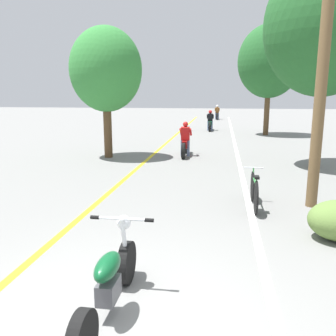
{
  "coord_description": "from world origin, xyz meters",
  "views": [
    {
      "loc": [
        1.11,
        -3.23,
        2.47
      ],
      "look_at": [
        -0.03,
        4.23,
        0.9
      ],
      "focal_mm": 38.0,
      "sensor_mm": 36.0,
      "label": 1
    }
  ],
  "objects_px": {
    "roadside_tree_right_near": "(325,26)",
    "motorcycle_foreground": "(110,282)",
    "utility_pole": "(324,57)",
    "motorcycle_rider_far": "(217,114)",
    "motorcycle_rider_lead": "(185,143)",
    "roadside_tree_right_far": "(270,62)",
    "motorcycle_rider_mid": "(210,123)",
    "bicycle_parked": "(254,191)",
    "roadside_tree_left": "(106,70)"
  },
  "relations": [
    {
      "from": "roadside_tree_right_near",
      "to": "motorcycle_rider_lead",
      "type": "bearing_deg",
      "value": 161.02
    },
    {
      "from": "utility_pole",
      "to": "bicycle_parked",
      "type": "bearing_deg",
      "value": -168.32
    },
    {
      "from": "roadside_tree_left",
      "to": "motorcycle_rider_mid",
      "type": "height_order",
      "value": "roadside_tree_left"
    },
    {
      "from": "roadside_tree_right_near",
      "to": "motorcycle_foreground",
      "type": "xyz_separation_m",
      "value": [
        -4.36,
        -9.15,
        -4.18
      ]
    },
    {
      "from": "motorcycle_rider_mid",
      "to": "utility_pole",
      "type": "bearing_deg",
      "value": -80.24
    },
    {
      "from": "utility_pole",
      "to": "roadside_tree_right_far",
      "type": "height_order",
      "value": "roadside_tree_right_far"
    },
    {
      "from": "roadside_tree_right_near",
      "to": "roadside_tree_right_far",
      "type": "height_order",
      "value": "roadside_tree_right_near"
    },
    {
      "from": "roadside_tree_left",
      "to": "motorcycle_rider_far",
      "type": "relative_size",
      "value": 2.39
    },
    {
      "from": "roadside_tree_right_near",
      "to": "motorcycle_rider_far",
      "type": "xyz_separation_m",
      "value": [
        -3.71,
        23.21,
        -4.05
      ]
    },
    {
      "from": "roadside_tree_right_far",
      "to": "motorcycle_foreground",
      "type": "xyz_separation_m",
      "value": [
        -3.84,
        -18.96,
        -3.94
      ]
    },
    {
      "from": "motorcycle_foreground",
      "to": "motorcycle_rider_far",
      "type": "relative_size",
      "value": 1.01
    },
    {
      "from": "utility_pole",
      "to": "roadside_tree_right_near",
      "type": "bearing_deg",
      "value": 76.16
    },
    {
      "from": "roadside_tree_left",
      "to": "motorcycle_foreground",
      "type": "bearing_deg",
      "value": -71.92
    },
    {
      "from": "utility_pole",
      "to": "roadside_tree_right_far",
      "type": "relative_size",
      "value": 0.96
    },
    {
      "from": "motorcycle_foreground",
      "to": "roadside_tree_right_far",
      "type": "bearing_deg",
      "value": 78.54
    },
    {
      "from": "roadside_tree_left",
      "to": "motorcycle_foreground",
      "type": "height_order",
      "value": "roadside_tree_left"
    },
    {
      "from": "roadside_tree_right_far",
      "to": "motorcycle_rider_far",
      "type": "distance_m",
      "value": 14.29
    },
    {
      "from": "roadside_tree_right_far",
      "to": "motorcycle_rider_mid",
      "type": "height_order",
      "value": "roadside_tree_right_far"
    },
    {
      "from": "motorcycle_rider_lead",
      "to": "bicycle_parked",
      "type": "bearing_deg",
      "value": -71.1
    },
    {
      "from": "motorcycle_foreground",
      "to": "bicycle_parked",
      "type": "distance_m",
      "value": 4.71
    },
    {
      "from": "roadside_tree_left",
      "to": "bicycle_parked",
      "type": "relative_size",
      "value": 3.01
    },
    {
      "from": "motorcycle_rider_lead",
      "to": "motorcycle_rider_mid",
      "type": "relative_size",
      "value": 0.94
    },
    {
      "from": "utility_pole",
      "to": "roadside_tree_right_far",
      "type": "xyz_separation_m",
      "value": [
        0.61,
        14.41,
        1.13
      ]
    },
    {
      "from": "roadside_tree_left",
      "to": "motorcycle_rider_mid",
      "type": "relative_size",
      "value": 2.33
    },
    {
      "from": "motorcycle_foreground",
      "to": "bicycle_parked",
      "type": "xyz_separation_m",
      "value": [
        1.94,
        4.29,
        -0.03
      ]
    },
    {
      "from": "utility_pole",
      "to": "roadside_tree_right_near",
      "type": "distance_m",
      "value": 4.92
    },
    {
      "from": "roadside_tree_right_far",
      "to": "motorcycle_rider_mid",
      "type": "bearing_deg",
      "value": 147.04
    },
    {
      "from": "motorcycle_rider_mid",
      "to": "bicycle_parked",
      "type": "height_order",
      "value": "motorcycle_rider_mid"
    },
    {
      "from": "utility_pole",
      "to": "roadside_tree_left",
      "type": "height_order",
      "value": "utility_pole"
    },
    {
      "from": "utility_pole",
      "to": "motorcycle_rider_lead",
      "type": "distance_m",
      "value": 7.59
    },
    {
      "from": "bicycle_parked",
      "to": "motorcycle_rider_mid",
      "type": "bearing_deg",
      "value": 95.34
    },
    {
      "from": "motorcycle_rider_mid",
      "to": "bicycle_parked",
      "type": "distance_m",
      "value": 17.0
    },
    {
      "from": "roadside_tree_right_near",
      "to": "roadside_tree_right_far",
      "type": "distance_m",
      "value": 9.83
    },
    {
      "from": "bicycle_parked",
      "to": "motorcycle_rider_far",
      "type": "bearing_deg",
      "value": 92.63
    },
    {
      "from": "utility_pole",
      "to": "roadside_tree_left",
      "type": "distance_m",
      "value": 8.44
    },
    {
      "from": "utility_pole",
      "to": "motorcycle_foreground",
      "type": "xyz_separation_m",
      "value": [
        -3.23,
        -4.56,
        -2.81
      ]
    },
    {
      "from": "utility_pole",
      "to": "motorcycle_rider_far",
      "type": "height_order",
      "value": "utility_pole"
    },
    {
      "from": "motorcycle_rider_mid",
      "to": "motorcycle_rider_far",
      "type": "height_order",
      "value": "motorcycle_rider_far"
    },
    {
      "from": "utility_pole",
      "to": "bicycle_parked",
      "type": "height_order",
      "value": "utility_pole"
    },
    {
      "from": "roadside_tree_left",
      "to": "bicycle_parked",
      "type": "xyz_separation_m",
      "value": [
        5.2,
        -5.67,
        -2.99
      ]
    },
    {
      "from": "roadside_tree_right_far",
      "to": "motorcycle_rider_far",
      "type": "bearing_deg",
      "value": 103.39
    },
    {
      "from": "bicycle_parked",
      "to": "roadside_tree_right_far",
      "type": "bearing_deg",
      "value": 82.62
    },
    {
      "from": "motorcycle_rider_lead",
      "to": "bicycle_parked",
      "type": "distance_m",
      "value": 6.81
    },
    {
      "from": "roadside_tree_right_near",
      "to": "roadside_tree_left",
      "type": "height_order",
      "value": "roadside_tree_right_near"
    },
    {
      "from": "roadside_tree_left",
      "to": "bicycle_parked",
      "type": "bearing_deg",
      "value": -47.51
    },
    {
      "from": "motorcycle_rider_far",
      "to": "utility_pole",
      "type": "bearing_deg",
      "value": -84.71
    },
    {
      "from": "roadside_tree_right_near",
      "to": "roadside_tree_left",
      "type": "distance_m",
      "value": 7.76
    },
    {
      "from": "roadside_tree_right_far",
      "to": "utility_pole",
      "type": "bearing_deg",
      "value": -92.44
    },
    {
      "from": "roadside_tree_left",
      "to": "motorcycle_rider_mid",
      "type": "bearing_deg",
      "value": 72.19
    },
    {
      "from": "motorcycle_rider_far",
      "to": "bicycle_parked",
      "type": "distance_m",
      "value": 28.1
    }
  ]
}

